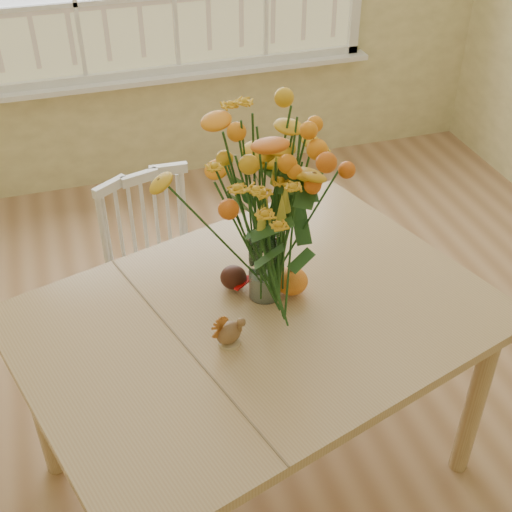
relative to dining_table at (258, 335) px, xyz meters
name	(u,v)px	position (x,y,z in m)	size (l,w,h in m)	color
floor	(302,426)	(0.24, 0.14, -0.71)	(4.00, 4.50, 0.01)	#9F734D
dining_table	(258,335)	(0.00, 0.00, 0.00)	(1.73, 1.45, 0.80)	tan
windsor_chair	(158,265)	(-0.21, 0.76, -0.21)	(0.50, 0.49, 0.88)	white
flower_vase	(265,204)	(0.05, 0.09, 0.45)	(0.50, 0.50, 0.60)	white
pumpkin	(291,282)	(0.14, 0.07, 0.14)	(0.11, 0.11, 0.09)	orange
turkey_figurine	(229,333)	(-0.13, -0.10, 0.14)	(0.11, 0.10, 0.11)	#CCB78C
dark_gourd	(233,278)	(-0.04, 0.15, 0.13)	(0.12, 0.09, 0.08)	#38160F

